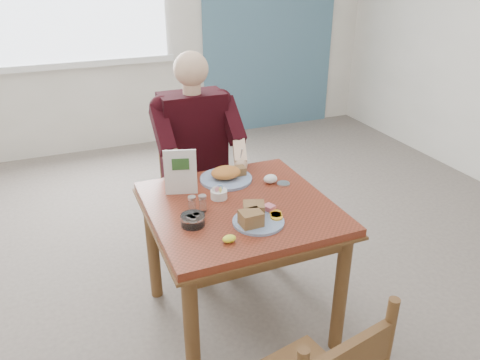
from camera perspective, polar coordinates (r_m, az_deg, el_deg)
name	(u,v)px	position (r m, az deg, el deg)	size (l,w,h in m)	color
floor	(240,318)	(2.81, -0.05, -16.46)	(6.00, 6.00, 0.00)	#635750
wall_back	(124,11)	(5.02, -14.01, 19.41)	(5.50, 5.50, 0.00)	white
accent_panel	(271,5)	(5.48, 3.82, 20.53)	(1.60, 0.02, 2.80)	slate
lemon_wedge	(229,239)	(2.06, -1.33, -7.17)	(0.06, 0.04, 0.03)	yellow
napkin	(270,179)	(2.58, 3.73, 0.14)	(0.08, 0.06, 0.05)	white
metal_dish	(283,184)	(2.58, 5.31, -0.44)	(0.07, 0.07, 0.01)	silver
table	(240,223)	(2.43, -0.06, -5.23)	(0.92, 0.92, 0.75)	maroon
chair_far	(195,187)	(3.17, -5.54, -0.84)	(0.42, 0.42, 0.95)	brown
diner	(197,145)	(2.96, -5.29, 4.22)	(0.53, 0.56, 1.39)	gray
near_plate	(256,217)	(2.20, 1.96, -4.51)	(0.28, 0.27, 0.08)	white
far_plate	(227,175)	(2.61, -1.61, 0.60)	(0.31, 0.31, 0.08)	white
caddy	(219,194)	(2.42, -2.59, -1.73)	(0.11, 0.11, 0.07)	white
shakers	(197,204)	(2.29, -5.22, -2.91)	(0.10, 0.05, 0.09)	white
creamer	(193,220)	(2.19, -5.77, -4.88)	(0.14, 0.14, 0.05)	white
menu	(181,172)	(2.44, -7.26, 0.97)	(0.17, 0.06, 0.25)	white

